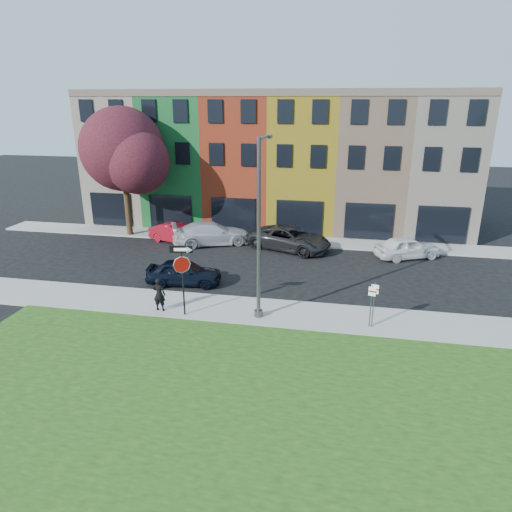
% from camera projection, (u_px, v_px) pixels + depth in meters
% --- Properties ---
extents(ground, '(120.00, 120.00, 0.00)m').
position_uv_depth(ground, '(259.00, 345.00, 19.13)').
color(ground, black).
rests_on(ground, ground).
extents(sidewalk_near, '(40.00, 3.00, 0.12)m').
position_uv_depth(sidewalk_near, '(312.00, 316.00, 21.54)').
color(sidewalk_near, gray).
rests_on(sidewalk_near, ground).
extents(sidewalk_far, '(40.00, 2.40, 0.12)m').
position_uv_depth(sidewalk_far, '(256.00, 239.00, 33.58)').
color(sidewalk_far, gray).
rests_on(sidewalk_far, ground).
extents(rowhouse_block, '(30.00, 10.12, 10.00)m').
position_uv_depth(rowhouse_block, '(276.00, 161.00, 37.64)').
color(rowhouse_block, beige).
rests_on(rowhouse_block, ground).
extents(stop_sign, '(1.04, 0.22, 3.42)m').
position_uv_depth(stop_sign, '(182.00, 266.00, 20.83)').
color(stop_sign, black).
rests_on(stop_sign, sidewalk_near).
extents(man, '(0.63, 0.43, 1.67)m').
position_uv_depth(man, '(159.00, 294.00, 21.79)').
color(man, black).
rests_on(man, sidewalk_near).
extents(sedan_near, '(2.61, 4.51, 1.41)m').
position_uv_depth(sedan_near, '(184.00, 272.00, 25.26)').
color(sedan_near, black).
rests_on(sedan_near, ground).
extents(parked_car_red, '(3.87, 4.95, 1.35)m').
position_uv_depth(parked_car_red, '(177.00, 233.00, 32.75)').
color(parked_car_red, maroon).
rests_on(parked_car_red, ground).
extents(parked_car_silver, '(6.44, 7.21, 1.60)m').
position_uv_depth(parked_car_silver, '(212.00, 233.00, 32.29)').
color(parked_car_silver, '#BBBBC0').
rests_on(parked_car_silver, ground).
extents(parked_car_dark, '(6.32, 7.37, 1.57)m').
position_uv_depth(parked_car_dark, '(290.00, 239.00, 31.12)').
color(parked_car_dark, black).
rests_on(parked_car_dark, ground).
extents(parked_car_white, '(4.90, 5.50, 1.43)m').
position_uv_depth(parked_car_white, '(407.00, 247.00, 29.48)').
color(parked_car_white, white).
rests_on(parked_car_white, ground).
extents(street_lamp, '(0.40, 2.58, 8.19)m').
position_uv_depth(street_lamp, '(260.00, 230.00, 20.29)').
color(street_lamp, '#4C4E51').
rests_on(street_lamp, sidewalk_near).
extents(parking_sign_a, '(0.32, 0.11, 1.99)m').
position_uv_depth(parking_sign_a, '(371.00, 301.00, 20.06)').
color(parking_sign_a, '#4C4E51').
rests_on(parking_sign_a, sidewalk_near).
extents(parking_sign_b, '(0.32, 0.12, 2.12)m').
position_uv_depth(parking_sign_b, '(374.00, 299.00, 20.02)').
color(parking_sign_b, '#4C4E51').
rests_on(parking_sign_b, sidewalk_near).
extents(tree_purple, '(7.16, 6.26, 9.29)m').
position_uv_depth(tree_purple, '(124.00, 151.00, 32.58)').
color(tree_purple, black).
rests_on(tree_purple, sidewalk_far).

